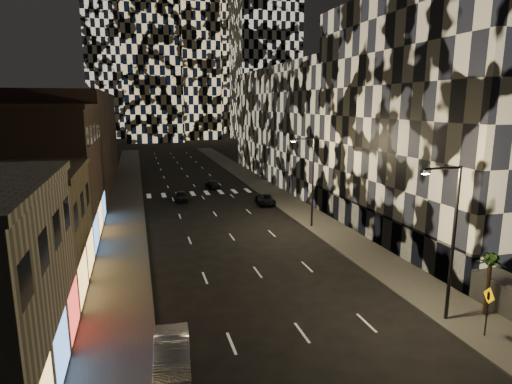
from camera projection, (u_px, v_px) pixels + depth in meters
sidewalk_left at (126, 197)px, 57.79m from camera, size 4.00×120.00×0.15m
sidewalk_right at (267, 189)px, 63.08m from camera, size 4.00×120.00×0.15m
curb_left at (142, 196)px, 58.35m from camera, size 0.20×120.00×0.15m
curb_right at (254, 190)px, 62.52m from camera, size 0.20×120.00×0.15m
retail_tan at (3, 236)px, 27.80m from camera, size 10.00×10.00×8.00m
retail_brown at (39, 175)px, 39.18m from camera, size 10.00×15.00×12.00m
retail_filler_left at (76, 140)px, 63.96m from camera, size 10.00×40.00×14.00m
midrise_right at (452, 119)px, 39.45m from camera, size 16.00×25.00×22.00m
midrise_base at (373, 225)px, 39.35m from camera, size 0.60×25.00×3.00m
midrise_filler_right at (313, 125)px, 70.50m from camera, size 16.00×40.00×18.00m
streetlight_near at (450, 233)px, 23.86m from camera, size 2.55×0.25×9.00m
streetlight_far at (311, 176)px, 42.71m from camera, size 2.55×0.25×9.00m
car_silver_parked at (172, 355)px, 20.26m from camera, size 2.01×4.89×1.57m
car_dark_midlane at (182, 196)px, 55.48m from camera, size 1.62×3.79×1.28m
car_dark_oncoming at (213, 184)px, 64.08m from camera, size 1.83×4.10×1.17m
car_dark_rightlane at (266, 199)px, 53.69m from camera, size 2.63×4.70×1.24m
ped_sign at (488, 303)px, 22.73m from camera, size 0.25×0.91×2.77m
palm_tree at (490, 265)px, 24.85m from camera, size 1.92×1.90×3.77m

